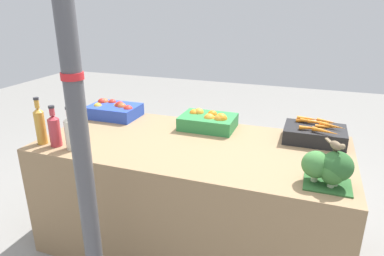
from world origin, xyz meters
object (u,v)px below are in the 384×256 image
Objects in this scene: orange_crate at (209,121)px; sparrow_bird at (337,146)px; apple_crate at (114,110)px; juice_bottle_ruby at (55,129)px; broccoli_pile at (329,168)px; juice_bottle_cloudy at (72,131)px; carrot_crate at (315,133)px; support_pole at (76,104)px; juice_bottle_amber at (40,125)px.

orange_crate is 3.19× the size of sparrow_bird.
juice_bottle_ruby reaches higher than apple_crate.
sparrow_bird reaches higher than apple_crate.
broccoli_pile is 1.43m from juice_bottle_cloudy.
juice_bottle_ruby is (-0.03, -0.61, 0.05)m from apple_crate.
juice_bottle_cloudy is at bearing -155.81° from carrot_crate.
apple_crate is 0.62m from juice_bottle_cloudy.
carrot_crate is 1.55× the size of broccoli_pile.
support_pole is 0.75m from juice_bottle_ruby.
juice_bottle_cloudy is (0.09, -0.61, 0.05)m from apple_crate.
carrot_crate is 0.58m from broccoli_pile.
juice_bottle_ruby is at bearing -142.29° from orange_crate.
support_pole is 1.14m from orange_crate.
support_pole is 1.18m from broccoli_pile.
juice_bottle_amber is (-0.89, -0.61, 0.07)m from orange_crate.
broccoli_pile is at bearing 1.60° from juice_bottle_cloudy.
broccoli_pile is (0.77, -0.57, 0.04)m from orange_crate.
support_pole is 6.33× the size of apple_crate.
carrot_crate is (0.70, 0.00, -0.00)m from orange_crate.
apple_crate is 1.42× the size of juice_bottle_cloudy.
juice_bottle_cloudy is (-1.43, -0.04, 0.01)m from broccoli_pile.
juice_bottle_cloudy is at bearing -137.42° from orange_crate.
sparrow_bird is (1.55, -0.56, 0.15)m from apple_crate.
sparrow_bird reaches higher than orange_crate.
juice_bottle_cloudy reaches higher than carrot_crate.
orange_crate reaches higher than apple_crate.
support_pole is 1.18m from sparrow_bird.
orange_crate is 0.98m from sparrow_bird.
apple_crate is 1.63m from broccoli_pile.
carrot_crate is at bearing 22.37° from juice_bottle_ruby.
sparrow_bird is at bearing 2.02° from juice_bottle_cloudy.
apple_crate is 0.62m from juice_bottle_ruby.
juice_bottle_amber is at bearing -158.98° from carrot_crate.
orange_crate is at bearing 143.43° from broccoli_pile.
juice_bottle_amber reaches higher than juice_bottle_ruby.
juice_bottle_ruby is at bearing -178.53° from broccoli_pile.
sparrow_bird is (0.02, 0.01, 0.11)m from broccoli_pile.
carrot_crate is at bearing 0.29° from orange_crate.
juice_bottle_amber is (-1.66, -0.04, 0.03)m from broccoli_pile.
juice_bottle_cloudy reaches higher than juice_bottle_ruby.
apple_crate is at bearing 159.38° from broccoli_pile.
juice_bottle_cloudy reaches higher than sparrow_bird.
broccoli_pile is (1.03, 0.47, -0.34)m from support_pole.
carrot_crate is 1.46× the size of juice_bottle_ruby.
sparrow_bird is at bearing 24.52° from support_pole.
orange_crate is 1.08m from juice_bottle_amber.
sparrow_bird is (0.79, -0.56, 0.15)m from orange_crate.
juice_bottle_amber is (-0.63, 0.43, -0.31)m from support_pole.
juice_bottle_amber reaches higher than juice_bottle_cloudy.
juice_bottle_ruby is at bearing -123.93° from sparrow_bird.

